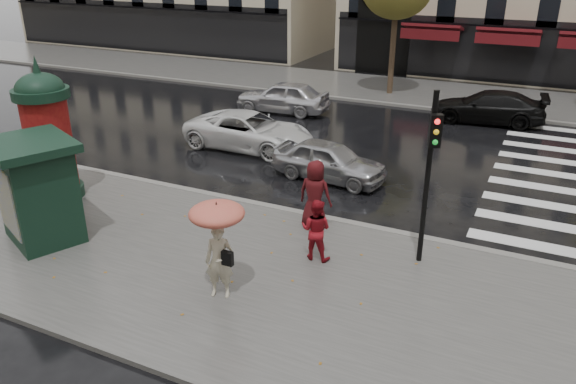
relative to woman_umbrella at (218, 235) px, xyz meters
The scene contains 16 objects.
ground 2.17m from the woman_umbrella, 86.95° to the left, with size 160.00×160.00×0.00m, color black.
near_sidewalk 1.82m from the woman_umbrella, 85.42° to the left, with size 90.00×7.00×0.12m, color #474744.
far_sidewalk 20.55m from the woman_umbrella, 89.78° to the left, with size 90.00×6.00×0.12m, color #474744.
near_kerb 4.74m from the woman_umbrella, 88.99° to the left, with size 90.00×0.25×0.14m, color slate.
far_kerb 17.56m from the woman_umbrella, 89.74° to the left, with size 90.00×0.25×0.14m, color slate.
zebra_crossing 12.75m from the woman_umbrella, 61.28° to the left, with size 3.60×11.75×0.01m, color silver.
woman_umbrella is the anchor object (origin of this frame).
woman_red 2.71m from the woman_umbrella, 62.61° to the left, with size 0.74×0.57×1.52m, color maroon.
man_burgundy 3.96m from the woman_umbrella, 82.52° to the left, with size 0.90×0.59×1.84m, color #430D10.
morris_column 7.59m from the woman_umbrella, 161.70° to the left, with size 1.55×1.55×4.18m.
traffic_light 4.87m from the woman_umbrella, 42.55° to the left, with size 0.31×0.40×4.10m.
newsstand 5.44m from the woman_umbrella, behind, with size 2.73×2.56×2.62m.
car_silver 7.50m from the woman_umbrella, 93.67° to the left, with size 1.52×3.77×1.29m, color #ACADB1.
car_white 10.05m from the woman_umbrella, 115.67° to the left, with size 2.26×4.89×1.36m, color white.
car_black 16.84m from the woman_umbrella, 78.81° to the left, with size 1.92×4.72×1.37m, color black.
car_far_silver 15.20m from the woman_umbrella, 111.06° to the left, with size 1.71×4.26×1.45m, color silver.
Camera 1 is at (5.59, -10.05, 6.94)m, focal length 35.00 mm.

